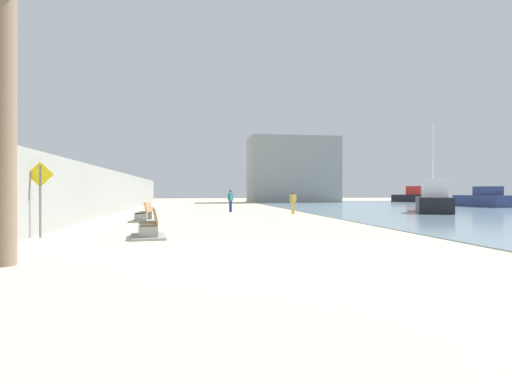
% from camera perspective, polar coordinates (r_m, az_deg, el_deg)
% --- Properties ---
extents(ground_plane, '(120.00, 120.00, 0.00)m').
position_cam_1_polar(ground_plane, '(28.40, -4.88, -2.96)').
color(ground_plane, beige).
extents(seawall, '(0.80, 64.00, 2.92)m').
position_cam_1_polar(seawall, '(28.83, -19.92, -0.02)').
color(seawall, gray).
rests_on(seawall, ground).
extents(bench_near, '(1.33, 2.21, 0.98)m').
position_cam_1_polar(bench_near, '(14.44, -14.28, -5.05)').
color(bench_near, gray).
rests_on(bench_near, ground).
extents(bench_far, '(1.27, 2.18, 0.98)m').
position_cam_1_polar(bench_far, '(22.01, -14.86, -3.26)').
color(bench_far, gray).
rests_on(bench_far, ground).
extents(person_walking, '(0.44, 0.36, 1.64)m').
position_cam_1_polar(person_walking, '(30.64, -3.46, -0.96)').
color(person_walking, navy).
rests_on(person_walking, ground).
extents(person_standing, '(0.49, 0.30, 1.55)m').
position_cam_1_polar(person_standing, '(27.90, 5.02, -1.19)').
color(person_standing, gold).
rests_on(person_standing, ground).
extents(boat_nearest, '(2.67, 5.47, 1.93)m').
position_cam_1_polar(boat_nearest, '(45.44, 28.24, -0.84)').
color(boat_nearest, navy).
rests_on(boat_nearest, water_bay).
extents(boat_far_right, '(4.77, 6.52, 6.38)m').
position_cam_1_polar(boat_far_right, '(32.15, 22.84, -1.02)').
color(boat_far_right, black).
rests_on(boat_far_right, water_bay).
extents(boat_mid_bay, '(4.38, 5.13, 2.16)m').
position_cam_1_polar(boat_mid_bay, '(61.64, 20.33, -0.53)').
color(boat_mid_bay, black).
rests_on(boat_mid_bay, water_bay).
extents(pedestrian_sign, '(0.85, 0.08, 2.51)m').
position_cam_1_polar(pedestrian_sign, '(15.53, -27.11, 0.21)').
color(pedestrian_sign, slate).
rests_on(pedestrian_sign, ground).
extents(harbor_building, '(12.00, 6.00, 8.84)m').
position_cam_1_polar(harbor_building, '(58.02, 4.99, 2.99)').
color(harbor_building, gray).
rests_on(harbor_building, ground).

